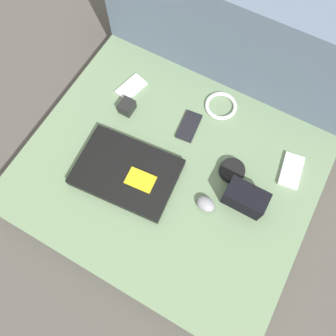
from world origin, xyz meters
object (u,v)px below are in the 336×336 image
at_px(phone_small, 291,171).
at_px(camera_pouch, 245,198).
at_px(laptop, 127,172).
at_px(phone_black, 131,88).
at_px(computer_mouse, 206,204).
at_px(speaker_puck, 232,170).
at_px(charger_brick, 127,107).
at_px(phone_silver, 189,126).

distance_m(phone_small, camera_pouch, 0.20).
xyz_separation_m(laptop, phone_black, (-0.16, 0.29, -0.01)).
relative_size(computer_mouse, speaker_puck, 0.76).
bearing_deg(laptop, speaker_puck, 25.14).
height_order(laptop, speaker_puck, laptop).
distance_m(computer_mouse, phone_black, 0.51).
relative_size(computer_mouse, camera_pouch, 0.51).
distance_m(speaker_puck, phone_small, 0.19).
bearing_deg(charger_brick, phone_black, 112.83).
bearing_deg(charger_brick, phone_silver, 11.52).
distance_m(speaker_puck, phone_black, 0.47).
distance_m(laptop, charger_brick, 0.24).
relative_size(speaker_puck, phone_black, 0.71).
height_order(computer_mouse, camera_pouch, camera_pouch).
xyz_separation_m(phone_black, phone_small, (0.63, -0.02, 0.00)).
bearing_deg(speaker_puck, laptop, -149.64).
relative_size(phone_black, phone_small, 0.93).
height_order(computer_mouse, phone_silver, computer_mouse).
height_order(laptop, phone_black, laptop).
height_order(phone_small, charger_brick, charger_brick).
xyz_separation_m(laptop, phone_silver, (0.10, 0.25, -0.01)).
height_order(phone_silver, phone_black, same).
distance_m(phone_black, charger_brick, 0.09).
height_order(laptop, charger_brick, charger_brick).
xyz_separation_m(speaker_puck, camera_pouch, (0.07, -0.08, 0.03)).
height_order(laptop, phone_small, laptop).
distance_m(computer_mouse, speaker_puck, 0.15).
relative_size(laptop, phone_black, 2.87).
height_order(phone_silver, charger_brick, charger_brick).
relative_size(phone_silver, phone_black, 1.00).
bearing_deg(charger_brick, camera_pouch, -12.45).
xyz_separation_m(phone_small, charger_brick, (-0.59, -0.06, 0.01)).
bearing_deg(computer_mouse, camera_pouch, 41.48).
bearing_deg(phone_small, speaker_puck, -159.16).
bearing_deg(phone_silver, phone_small, -3.74).
relative_size(phone_silver, charger_brick, 2.25).
bearing_deg(charger_brick, laptop, -58.53).
distance_m(phone_silver, camera_pouch, 0.32).
relative_size(phone_silver, camera_pouch, 0.93).
bearing_deg(camera_pouch, phone_silver, 150.47).
distance_m(camera_pouch, charger_brick, 0.51).
bearing_deg(laptop, computer_mouse, 0.92).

